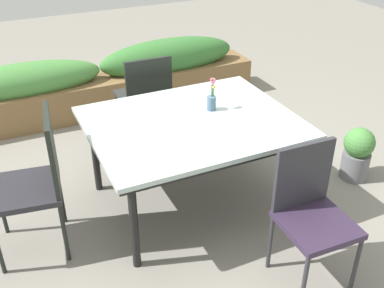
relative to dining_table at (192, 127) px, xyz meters
The scene contains 8 objects.
ground_plane 0.67m from the dining_table, 145.04° to the left, with size 12.00×12.00×0.00m, color gray.
dining_table is the anchor object (origin of this frame).
chair_end_left 1.11m from the dining_table, behind, with size 0.51×0.51×0.99m.
chair_near_right 1.04m from the dining_table, 71.06° to the right, with size 0.43×0.43×0.89m.
chair_far_side 0.98m from the dining_table, 90.71° to the left, with size 0.44×0.44×0.90m.
flower_vase 0.27m from the dining_table, 25.37° to the left, with size 0.07×0.07×0.25m.
planter_box 1.91m from the dining_table, 95.16° to the left, with size 3.44×0.45×0.70m.
potted_plant 1.47m from the dining_table, 11.43° to the right, with size 0.25×0.25×0.46m.
Camera 1 is at (-1.14, -2.71, 2.23)m, focal length 43.04 mm.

